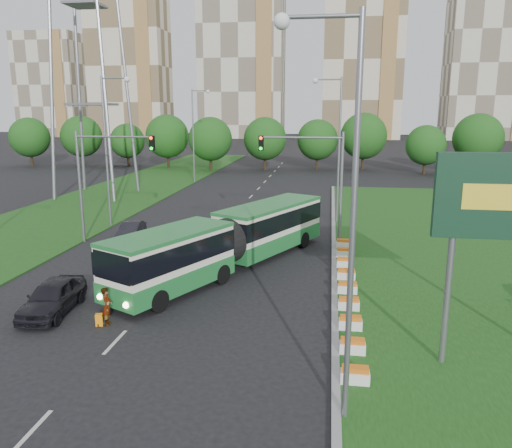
% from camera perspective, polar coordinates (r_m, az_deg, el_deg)
% --- Properties ---
extents(ground, '(360.00, 360.00, 0.00)m').
position_cam_1_polar(ground, '(26.40, -4.41, -8.02)').
color(ground, black).
rests_on(ground, ground).
extents(grass_median, '(14.00, 60.00, 0.15)m').
position_cam_1_polar(grass_median, '(34.16, 20.65, -3.80)').
color(grass_median, '#194714').
rests_on(grass_median, ground).
extents(median_kerb, '(0.30, 60.00, 0.18)m').
position_cam_1_polar(median_kerb, '(33.35, 8.90, -3.48)').
color(median_kerb, gray).
rests_on(median_kerb, ground).
extents(left_verge, '(12.00, 110.00, 0.10)m').
position_cam_1_polar(left_verge, '(55.20, -17.02, 2.58)').
color(left_verge, '#194714').
rests_on(left_verge, ground).
extents(lane_markings, '(0.20, 100.00, 0.01)m').
position_cam_1_polar(lane_markings, '(45.83, -2.55, 1.05)').
color(lane_markings, '#B9BAB2').
rests_on(lane_markings, ground).
extents(flower_planters, '(1.10, 18.10, 0.60)m').
position_cam_1_polar(flower_planters, '(26.41, 10.41, -7.15)').
color(flower_planters, white).
rests_on(flower_planters, grass_median).
extents(traffic_mast_median, '(5.76, 0.32, 8.00)m').
position_cam_1_polar(traffic_mast_median, '(34.27, 7.05, 6.01)').
color(traffic_mast_median, gray).
rests_on(traffic_mast_median, ground).
extents(traffic_mast_left, '(5.76, 0.32, 8.00)m').
position_cam_1_polar(traffic_mast_left, '(36.91, -17.36, 6.01)').
color(traffic_mast_left, gray).
rests_on(traffic_mast_left, ground).
extents(street_lamps, '(36.00, 60.00, 12.00)m').
position_cam_1_polar(street_lamps, '(35.25, -5.76, 7.29)').
color(street_lamps, gray).
rests_on(street_lamps, ground).
extents(tree_line, '(120.00, 8.00, 9.00)m').
position_cam_1_polar(tree_line, '(79.29, 11.76, 9.09)').
color(tree_line, '#184B14').
rests_on(tree_line, ground).
extents(apartment_tower_west, '(26.00, 15.00, 48.00)m').
position_cam_1_polar(apartment_tower_west, '(188.36, -14.22, 16.98)').
color(apartment_tower_west, beige).
rests_on(apartment_tower_west, ground).
extents(apartment_tower_cwest, '(28.00, 15.00, 52.00)m').
position_cam_1_polar(apartment_tower_cwest, '(177.47, -1.60, 18.27)').
color(apartment_tower_cwest, beige).
rests_on(apartment_tower_cwest, ground).
extents(apartment_tower_ceast, '(25.00, 15.00, 50.00)m').
position_cam_1_polar(apartment_tower_ceast, '(174.97, 12.08, 17.75)').
color(apartment_tower_ceast, beige).
rests_on(apartment_tower_ceast, ground).
extents(apartment_tower_east, '(27.00, 15.00, 47.00)m').
position_cam_1_polar(apartment_tower_east, '(181.44, 25.29, 16.18)').
color(apartment_tower_east, beige).
rests_on(apartment_tower_east, ground).
extents(midrise_west, '(22.00, 14.00, 36.00)m').
position_cam_1_polar(midrise_west, '(201.19, -22.30, 14.43)').
color(midrise_west, beige).
rests_on(midrise_west, ground).
extents(articulated_bus, '(2.76, 17.71, 2.92)m').
position_cam_1_polar(articulated_bus, '(30.09, -3.57, -1.80)').
color(articulated_bus, white).
rests_on(articulated_bus, ground).
extents(car_left_near, '(2.31, 4.80, 1.58)m').
position_cam_1_polar(car_left_near, '(25.68, -22.23, -7.71)').
color(car_left_near, black).
rests_on(car_left_near, ground).
extents(car_left_far, '(1.83, 4.07, 1.30)m').
position_cam_1_polar(car_left_far, '(38.09, -14.10, -0.79)').
color(car_left_far, black).
rests_on(car_left_far, ground).
extents(pedestrian, '(0.57, 0.72, 1.75)m').
position_cam_1_polar(pedestrian, '(23.48, -16.67, -8.98)').
color(pedestrian, gray).
rests_on(pedestrian, ground).
extents(shopping_trolley, '(0.32, 0.33, 0.54)m').
position_cam_1_polar(shopping_trolley, '(23.70, -17.48, -10.41)').
color(shopping_trolley, orange).
rests_on(shopping_trolley, ground).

